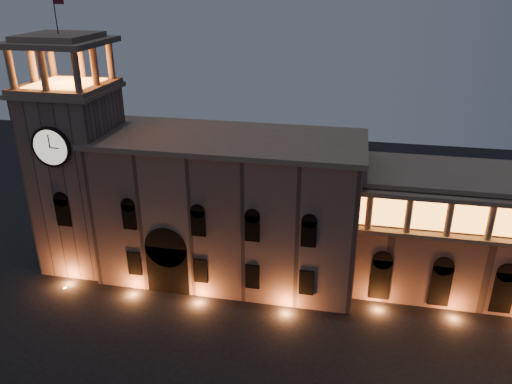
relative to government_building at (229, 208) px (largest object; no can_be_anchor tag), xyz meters
The scene contains 2 objects.
government_building is the anchor object (origin of this frame).
clock_tower 18.82m from the government_building, behind, with size 9.80×9.80×32.40m.
Camera 1 is at (11.68, -30.02, 34.16)m, focal length 35.00 mm.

